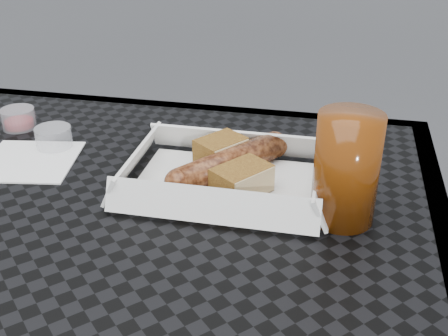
# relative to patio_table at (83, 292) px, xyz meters

# --- Properties ---
(patio_table) EXTENTS (0.80, 0.80, 0.74)m
(patio_table) POSITION_rel_patio_table_xyz_m (0.00, 0.00, 0.00)
(patio_table) COLOR black
(patio_table) RESTS_ON ground
(food_tray) EXTENTS (0.22, 0.15, 0.00)m
(food_tray) POSITION_rel_patio_table_xyz_m (0.13, 0.14, 0.08)
(food_tray) COLOR white
(food_tray) RESTS_ON patio_table
(bratwurst) EXTENTS (0.13, 0.16, 0.04)m
(bratwurst) POSITION_rel_patio_table_xyz_m (0.14, 0.16, 0.10)
(bratwurst) COLOR brown
(bratwurst) RESTS_ON food_tray
(bread_near) EXTENTS (0.07, 0.07, 0.04)m
(bread_near) POSITION_rel_patio_table_xyz_m (0.12, 0.19, 0.10)
(bread_near) COLOR olive
(bread_near) RESTS_ON food_tray
(bread_far) EXTENTS (0.08, 0.08, 0.03)m
(bread_far) POSITION_rel_patio_table_xyz_m (0.16, 0.12, 0.10)
(bread_far) COLOR olive
(bread_far) RESTS_ON food_tray
(veg_garnish) EXTENTS (0.03, 0.03, 0.00)m
(veg_garnish) POSITION_rel_patio_table_xyz_m (0.20, 0.09, 0.08)
(veg_garnish) COLOR #D43C09
(veg_garnish) RESTS_ON food_tray
(napkin) EXTENTS (0.14, 0.14, 0.00)m
(napkin) POSITION_rel_patio_table_xyz_m (-0.14, 0.15, 0.08)
(napkin) COLOR white
(napkin) RESTS_ON patio_table
(condiment_cup_sauce) EXTENTS (0.05, 0.05, 0.03)m
(condiment_cup_sauce) POSITION_rel_patio_table_xyz_m (-0.21, 0.25, 0.09)
(condiment_cup_sauce) COLOR maroon
(condiment_cup_sauce) RESTS_ON patio_table
(condiment_cup_empty) EXTENTS (0.05, 0.05, 0.03)m
(condiment_cup_empty) POSITION_rel_patio_table_xyz_m (-0.12, 0.20, 0.09)
(condiment_cup_empty) COLOR silver
(condiment_cup_empty) RESTS_ON patio_table
(drink_glass) EXTENTS (0.07, 0.07, 0.13)m
(drink_glass) POSITION_rel_patio_table_xyz_m (0.28, 0.10, 0.14)
(drink_glass) COLOR #5B2707
(drink_glass) RESTS_ON patio_table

